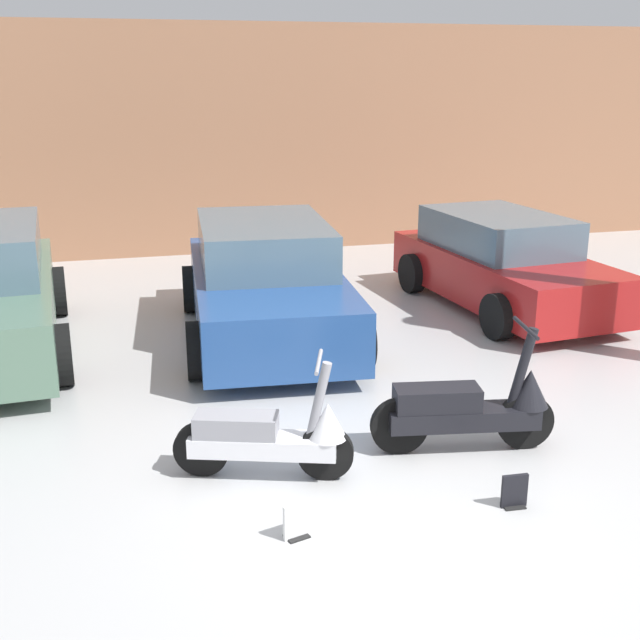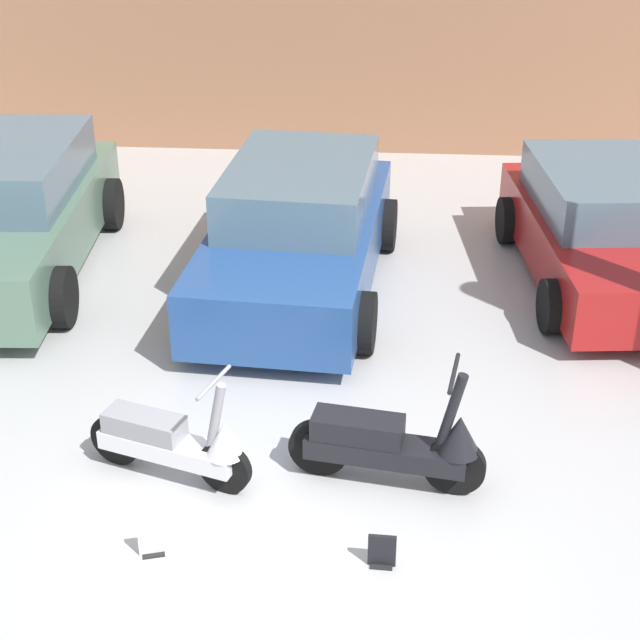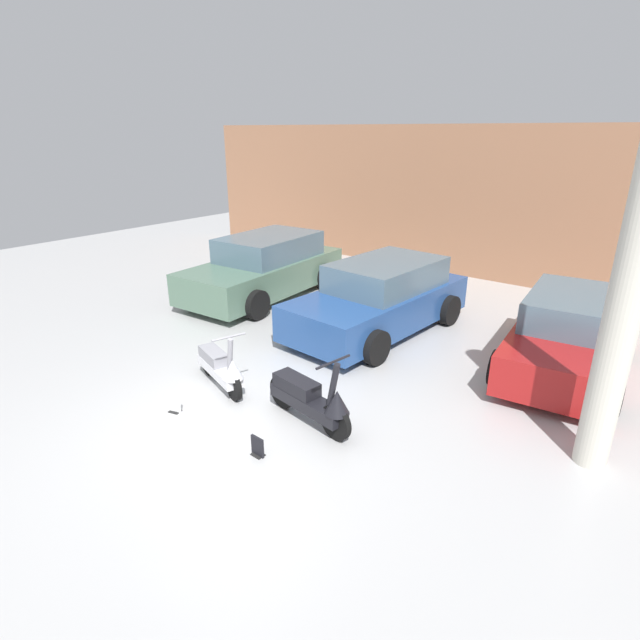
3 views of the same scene
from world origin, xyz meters
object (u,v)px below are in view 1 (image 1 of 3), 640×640
car_rear_center (266,283)px  placard_near_left_scooter (297,522)px  placard_near_right_scooter (514,493)px  scooter_front_left (271,436)px  car_rear_right (502,263)px  scooter_front_right (471,407)px

car_rear_center → placard_near_left_scooter: 4.54m
placard_near_left_scooter → placard_near_right_scooter: same height
scooter_front_left → car_rear_right: 5.66m
scooter_front_left → placard_near_right_scooter: (1.65, -0.90, -0.24)m
scooter_front_right → placard_near_left_scooter: scooter_front_right is taller
car_rear_center → car_rear_right: bearing=101.8°
placard_near_left_scooter → car_rear_right: bearing=50.8°
placard_near_left_scooter → car_rear_center: bearing=81.7°
scooter_front_right → car_rear_center: size_ratio=0.37×
scooter_front_left → scooter_front_right: scooter_front_right is taller
car_rear_center → placard_near_right_scooter: bearing=17.1°
car_rear_center → placard_near_left_scooter: bearing=-3.9°
placard_near_left_scooter → scooter_front_right: bearing=28.7°
scooter_front_left → car_rear_center: 3.64m
scooter_front_left → scooter_front_right: (1.73, 0.05, 0.03)m
scooter_front_left → placard_near_left_scooter: (-0.00, -0.90, -0.24)m
car_rear_center → car_rear_right: car_rear_center is taller
car_rear_right → placard_near_right_scooter: bearing=-31.2°
car_rear_center → car_rear_right: (3.35, 0.43, -0.06)m
scooter_front_right → placard_near_left_scooter: size_ratio=6.03×
scooter_front_left → scooter_front_right: bearing=20.0°
scooter_front_left → placard_near_right_scooter: 1.90m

